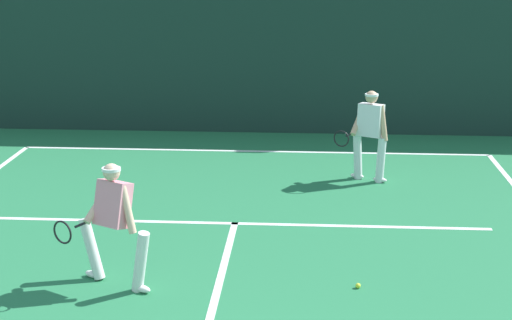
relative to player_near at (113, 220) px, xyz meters
name	(u,v)px	position (x,y,z in m)	size (l,w,h in m)	color
court_line_baseline_far	(254,151)	(1.29, 6.57, -0.87)	(9.48, 0.10, 0.01)	white
court_line_service	(235,223)	(1.29, 2.30, -0.87)	(7.73, 0.10, 0.01)	white
court_line_centre	(210,319)	(1.29, -0.85, -0.87)	(0.10, 6.40, 0.01)	white
player_near	(113,220)	(0.00, 0.00, 0.00)	(1.17, 0.83, 1.59)	silver
player_far	(370,132)	(3.47, 4.69, 0.03)	(1.00, 0.83, 1.64)	silver
tennis_ball	(358,286)	(3.03, 0.10, -0.84)	(0.07, 0.07, 0.07)	#D1E033
back_fence_windscreen	(259,53)	(1.29, 8.25, 0.92)	(17.71, 0.12, 3.57)	#19302A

